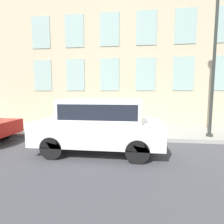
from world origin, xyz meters
name	(u,v)px	position (x,y,z in m)	size (l,w,h in m)	color
ground_plane	(124,141)	(0.00, 0.00, 0.00)	(80.00, 80.00, 0.00)	#47474C
sidewalk	(126,131)	(1.54, 0.00, 0.08)	(3.08, 60.00, 0.16)	#9E9B93
building_facade	(128,51)	(3.23, 0.00, 4.46)	(0.33, 40.00, 8.93)	#C6B793
fire_hydrant	(120,126)	(0.66, 0.24, 0.54)	(0.33, 0.44, 0.74)	red
person	(104,119)	(0.84, 0.99, 0.81)	(0.26, 0.17, 1.08)	#232328
parked_truck_white_near	(100,122)	(-1.44, 0.75, 1.05)	(1.97, 4.24, 1.85)	black
street_lamp	(215,46)	(0.63, -3.69, 3.99)	(0.36, 0.36, 6.25)	#2D332D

